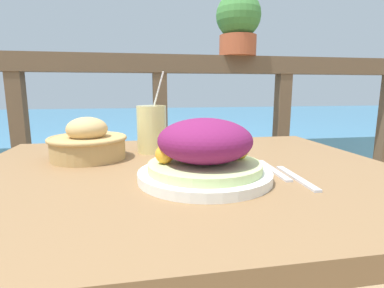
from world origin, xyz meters
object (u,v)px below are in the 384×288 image
at_px(bread_basket, 88,143).
at_px(drink_glass, 152,129).
at_px(salad_plate, 205,154).
at_px(potted_plant, 238,23).

bearing_deg(bread_basket, drink_glass, 17.74).
height_order(salad_plate, bread_basket, salad_plate).
bearing_deg(salad_plate, drink_glass, 107.82).
xyz_separation_m(drink_glass, bread_basket, (-0.18, -0.06, -0.03)).
distance_m(drink_glass, potted_plant, 0.93).
height_order(salad_plate, potted_plant, potted_plant).
xyz_separation_m(drink_glass, potted_plant, (0.49, 0.65, 0.46)).
height_order(drink_glass, potted_plant, potted_plant).
distance_m(salad_plate, drink_glass, 0.32).
bearing_deg(drink_glass, potted_plant, 53.41).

